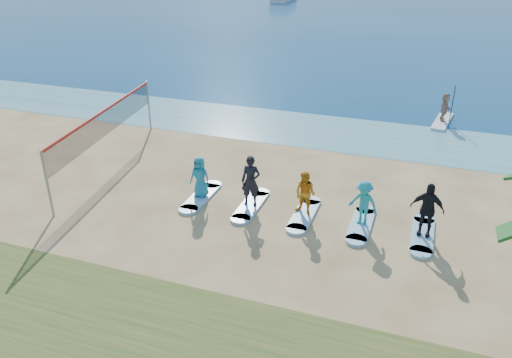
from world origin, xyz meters
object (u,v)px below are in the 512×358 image
(volleyball_net, at_px, (106,123))
(paddleboarder, at_px, (445,107))
(student_2, at_px, (305,194))
(surfboard_0, at_px, (201,197))
(surfboard_3, at_px, (361,224))
(student_0, at_px, (200,177))
(surfboard_2, at_px, (304,215))
(boat_offshore_a, at_px, (284,0))
(student_3, at_px, (364,203))
(surfboard_4, at_px, (423,235))
(surfboard_1, at_px, (251,205))
(paddleboard, at_px, (442,121))
(student_1, at_px, (251,181))
(student_4, at_px, (427,209))

(volleyball_net, xyz_separation_m, paddleboarder, (13.35, 10.59, -1.05))
(student_2, bearing_deg, surfboard_0, -164.89)
(volleyball_net, distance_m, surfboard_3, 11.21)
(surfboard_0, bearing_deg, paddleboarder, 55.17)
(student_0, bearing_deg, surfboard_2, 0.94)
(surfboard_3, bearing_deg, paddleboarder, 78.79)
(surfboard_2, bearing_deg, boat_offshore_a, 107.40)
(student_3, distance_m, surfboard_4, 2.17)
(boat_offshore_a, height_order, surfboard_1, boat_offshore_a)
(boat_offshore_a, distance_m, student_2, 67.45)
(surfboard_2, relative_size, surfboard_4, 1.00)
(paddleboard, relative_size, student_3, 1.89)
(student_1, xyz_separation_m, student_2, (2.00, -0.00, -0.15))
(surfboard_0, xyz_separation_m, student_3, (6.00, 0.00, 0.84))
(paddleboarder, bearing_deg, boat_offshore_a, 18.81)
(student_3, bearing_deg, student_0, -160.22)
(student_0, height_order, student_3, student_3)
(student_4, bearing_deg, surfboard_2, -173.69)
(student_1, bearing_deg, surfboard_4, -5.89)
(boat_offshore_a, distance_m, surfboard_0, 66.35)
(student_2, bearing_deg, boat_offshore_a, 122.51)
(surfboard_0, distance_m, student_3, 6.06)
(paddleboarder, distance_m, student_1, 13.65)
(surfboard_2, bearing_deg, surfboard_0, 180.00)
(boat_offshore_a, xyz_separation_m, surfboard_1, (18.17, -64.35, 0.04))
(surfboard_3, distance_m, student_3, 0.84)
(student_0, distance_m, student_3, 6.00)
(surfboard_1, bearing_deg, student_2, 0.00)
(student_2, bearing_deg, student_4, 15.11)
(student_1, distance_m, surfboard_2, 2.23)
(paddleboard, xyz_separation_m, surfboard_4, (-0.39, -12.06, -0.01))
(surfboard_4, relative_size, student_4, 1.20)
(boat_offshore_a, bearing_deg, student_1, -76.38)
(surfboard_1, bearing_deg, boat_offshore_a, 105.77)
(student_2, relative_size, student_3, 1.00)
(surfboard_0, height_order, student_2, student_2)
(surfboard_0, distance_m, surfboard_1, 2.00)
(student_0, height_order, student_2, student_2)
(boat_offshore_a, relative_size, student_4, 4.21)
(paddleboard, height_order, student_4, student_4)
(volleyball_net, relative_size, surfboard_3, 4.09)
(volleyball_net, xyz_separation_m, paddleboard, (13.35, 10.59, -1.84))
(paddleboard, distance_m, paddleboarder, 0.79)
(student_0, height_order, surfboard_1, student_0)
(student_3, bearing_deg, volleyball_net, -167.86)
(paddleboarder, bearing_deg, student_1, 145.73)
(paddleboard, distance_m, student_1, 13.68)
(student_0, relative_size, student_1, 0.83)
(paddleboarder, height_order, student_0, student_0)
(student_2, bearing_deg, student_0, -164.89)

